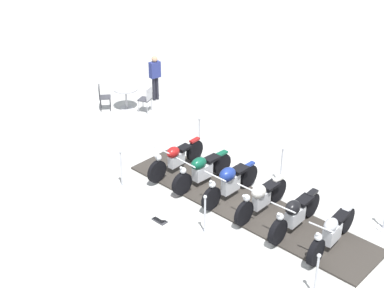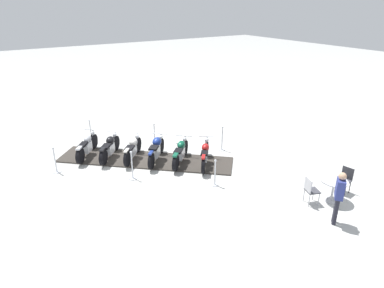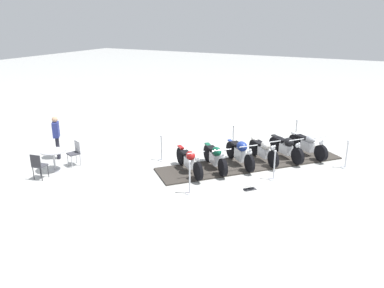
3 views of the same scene
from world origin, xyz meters
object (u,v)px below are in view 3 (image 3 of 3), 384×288
(motorcycle_forest, at_px, (215,157))
(cafe_table, at_px, (54,155))
(motorcycle_navy, at_px, (240,152))
(motorcycle_maroon, at_px, (189,161))
(motorcycle_cream, at_px, (264,150))
(cafe_chair_near_table, at_px, (75,152))
(stanchion_left_mid, at_px, (233,143))
(stanchion_right_front, at_px, (190,182))
(motorcycle_black, at_px, (286,147))
(stanchion_left_front, at_px, (162,151))
(stanchion_left_rear, at_px, (296,136))
(stanchion_right_mid, at_px, (274,170))
(motorcycle_chrome, at_px, (308,145))
(info_placard, at_px, (250,188))
(stanchion_right_rear, at_px, (346,159))
(bystander_person, at_px, (56,134))
(cafe_chair_across_table, at_px, (38,165))

(motorcycle_forest, distance_m, cafe_table, 5.85)
(cafe_table, bearing_deg, motorcycle_navy, -148.96)
(motorcycle_navy, bearing_deg, motorcycle_maroon, -89.84)
(motorcycle_cream, xyz_separation_m, cafe_chair_near_table, (6.21, 3.50, 0.02))
(stanchion_left_mid, bearing_deg, cafe_table, 44.99)
(motorcycle_maroon, distance_m, stanchion_right_front, 1.64)
(motorcycle_maroon, distance_m, cafe_table, 4.92)
(motorcycle_black, relative_size, stanchion_left_front, 1.67)
(stanchion_left_mid, xyz_separation_m, stanchion_left_rear, (-2.06, -2.29, -0.01))
(stanchion_right_mid, xyz_separation_m, cafe_chair_near_table, (7.02, 2.10, 0.18))
(cafe_table, height_order, cafe_chair_near_table, cafe_chair_near_table)
(motorcycle_forest, relative_size, motorcycle_navy, 0.97)
(motorcycle_forest, relative_size, motorcycle_chrome, 0.90)
(stanchion_left_mid, height_order, stanchion_left_rear, stanchion_left_mid)
(motorcycle_forest, height_order, info_placard, motorcycle_forest)
(motorcycle_forest, distance_m, stanchion_right_front, 2.20)
(stanchion_right_rear, xyz_separation_m, info_placard, (2.51, 3.43, -0.30))
(cafe_chair_near_table, distance_m, bystander_person, 1.24)
(motorcycle_maroon, height_order, motorcycle_black, motorcycle_maroon)
(cafe_chair_near_table, bearing_deg, cafe_chair_across_table, 14.85)
(motorcycle_cream, xyz_separation_m, cafe_table, (6.50, 4.27, 0.06))
(motorcycle_forest, relative_size, stanchion_left_mid, 1.44)
(stanchion_left_mid, height_order, stanchion_right_rear, stanchion_left_mid)
(motorcycle_forest, xyz_separation_m, motorcycle_chrome, (-2.69, -3.02, -0.01))
(cafe_table, bearing_deg, cafe_chair_across_table, 98.89)
(motorcycle_maroon, relative_size, stanchion_left_front, 1.75)
(motorcycle_black, height_order, info_placard, motorcycle_black)
(stanchion_left_rear, bearing_deg, info_placard, 88.30)
(motorcycle_cream, bearing_deg, stanchion_left_rear, 121.78)
(stanchion_right_rear, height_order, bystander_person, bystander_person)
(motorcycle_chrome, height_order, cafe_table, motorcycle_chrome)
(motorcycle_navy, height_order, motorcycle_black, motorcycle_navy)
(cafe_table, relative_size, cafe_chair_near_table, 0.94)
(motorcycle_forest, bearing_deg, cafe_chair_near_table, -112.80)
(motorcycle_maroon, height_order, stanchion_right_mid, stanchion_right_mid)
(motorcycle_navy, distance_m, stanchion_left_rear, 3.94)
(motorcycle_navy, xyz_separation_m, motorcycle_black, (-1.33, -1.52, -0.07))
(motorcycle_black, relative_size, info_placard, 4.05)
(motorcycle_navy, distance_m, motorcycle_cream, 1.01)
(info_placard, bearing_deg, cafe_chair_across_table, -27.41)
(stanchion_left_front, relative_size, stanchion_right_front, 0.91)
(stanchion_right_front, xyz_separation_m, bystander_person, (6.08, -0.41, 0.61))
(info_placard, bearing_deg, motorcycle_black, -143.54)
(motorcycle_forest, height_order, stanchion_left_mid, stanchion_left_mid)
(stanchion_left_front, bearing_deg, stanchion_left_rear, -131.85)
(motorcycle_cream, distance_m, stanchion_left_front, 3.93)
(cafe_table, distance_m, bystander_person, 1.36)
(info_placard, relative_size, cafe_table, 0.49)
(motorcycle_forest, xyz_separation_m, stanchion_right_mid, (-2.16, -0.10, -0.14))
(motorcycle_maroon, bearing_deg, motorcycle_forest, 87.86)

